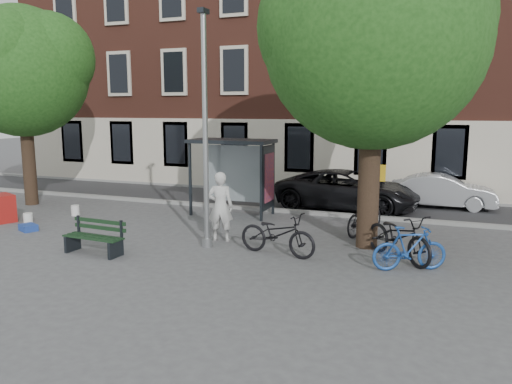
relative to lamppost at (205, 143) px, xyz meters
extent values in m
plane|color=#4C4C4F|center=(0.00, 0.00, -2.78)|extent=(90.00, 90.00, 0.00)
cube|color=#28282B|center=(0.00, 7.00, -2.78)|extent=(40.00, 4.00, 0.01)
cube|color=gray|center=(0.00, 5.00, -2.72)|extent=(40.00, 0.25, 0.12)
cube|color=gray|center=(0.00, 9.00, -2.72)|extent=(40.00, 0.25, 0.12)
cube|color=brown|center=(0.00, 13.00, 4.22)|extent=(30.00, 8.00, 14.00)
cylinder|color=#9EA0A3|center=(0.00, 0.00, 0.22)|extent=(0.14, 0.14, 6.00)
cylinder|color=#9EA0A3|center=(0.00, 0.00, -2.66)|extent=(0.28, 0.28, 0.24)
cube|color=#1E2328|center=(0.00, 0.00, 3.27)|extent=(0.18, 0.35, 0.12)
cylinder|color=black|center=(4.00, 1.50, -1.08)|extent=(0.56, 0.56, 3.40)
sphere|color=#1C4715|center=(4.00, 1.50, 2.62)|extent=(5.60, 5.60, 5.60)
sphere|color=#1C4715|center=(4.90, 1.90, 3.12)|extent=(3.92, 3.92, 3.92)
sphere|color=#1C4715|center=(3.20, 1.20, 2.92)|extent=(4.20, 4.20, 4.20)
sphere|color=#1C4715|center=(4.20, 0.60, 3.22)|extent=(3.64, 3.64, 3.64)
cylinder|color=black|center=(-9.00, 3.00, -1.18)|extent=(0.48, 0.48, 3.20)
sphere|color=#1C4715|center=(-9.00, 3.00, 2.22)|extent=(4.80, 4.80, 4.80)
sphere|color=#1C4715|center=(-8.10, 3.40, 2.72)|extent=(3.36, 3.36, 3.36)
sphere|color=#1C4715|center=(-8.80, 2.10, 2.82)|extent=(3.12, 3.12, 3.12)
cube|color=#1E2328|center=(-2.30, 3.40, -1.53)|extent=(0.08, 0.08, 2.50)
cube|color=#1E2328|center=(0.30, 3.40, -1.53)|extent=(0.08, 0.08, 2.50)
cube|color=#1E2328|center=(-2.30, 4.60, -1.53)|extent=(0.08, 0.08, 2.50)
cube|color=#1E2328|center=(0.30, 4.60, -1.53)|extent=(0.08, 0.08, 2.50)
cube|color=#1E2328|center=(-1.00, 4.00, -0.22)|extent=(2.85, 1.45, 0.12)
cube|color=#8C999E|center=(-1.00, 4.60, -1.41)|extent=(2.34, 0.04, 2.00)
cube|color=#1E2328|center=(0.30, 4.00, -1.41)|extent=(0.12, 1.14, 2.12)
cube|color=#D84C19|center=(0.37, 4.00, -1.41)|extent=(0.02, 0.90, 1.62)
imported|color=silver|center=(0.08, 0.69, -1.81)|extent=(0.80, 0.62, 1.95)
cube|color=#1E2328|center=(-3.10, -1.59, -2.57)|extent=(0.11, 0.52, 0.42)
cube|color=#1E2328|center=(-1.69, -1.68, -2.57)|extent=(0.11, 0.52, 0.42)
cube|color=black|center=(-2.41, -1.81, -2.34)|extent=(1.65, 0.22, 0.04)
cube|color=black|center=(-2.39, -1.64, -2.34)|extent=(1.65, 0.22, 0.04)
cube|color=black|center=(-2.38, -1.47, -2.34)|extent=(1.65, 0.22, 0.04)
cube|color=black|center=(-2.38, -1.37, -2.15)|extent=(1.65, 0.15, 0.09)
cube|color=black|center=(-2.38, -1.37, -1.98)|extent=(1.65, 0.15, 0.09)
imported|color=black|center=(2.00, -0.06, -2.23)|extent=(2.19, 1.09, 1.10)
imported|color=#1C489B|center=(5.20, -0.15, -2.27)|extent=(1.77, 1.18, 1.04)
imported|color=black|center=(4.89, 0.60, -2.19)|extent=(2.15, 2.13, 1.18)
imported|color=black|center=(3.75, 2.77, -2.22)|extent=(1.19, 1.93, 1.12)
imported|color=black|center=(2.56, 6.42, -2.07)|extent=(5.31, 2.74, 1.43)
imported|color=#A7A9AF|center=(5.82, 7.92, -2.16)|extent=(3.79, 1.38, 1.24)
cube|color=#A11915|center=(-7.61, 0.35, -2.33)|extent=(1.06, 0.91, 0.90)
cube|color=#203E95|center=(-5.85, -0.33, -2.68)|extent=(0.66, 0.59, 0.20)
cylinder|color=white|center=(-6.53, 0.34, -2.60)|extent=(0.34, 0.34, 0.36)
cylinder|color=white|center=(-6.02, 1.94, -2.60)|extent=(0.35, 0.35, 0.36)
cylinder|color=#9EA0A3|center=(4.13, 2.61, -1.77)|extent=(0.04, 0.04, 2.03)
cube|color=gold|center=(4.13, 2.61, -0.92)|extent=(0.36, 0.10, 0.47)
camera|label=1|loc=(5.80, -11.64, 0.88)|focal=35.00mm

